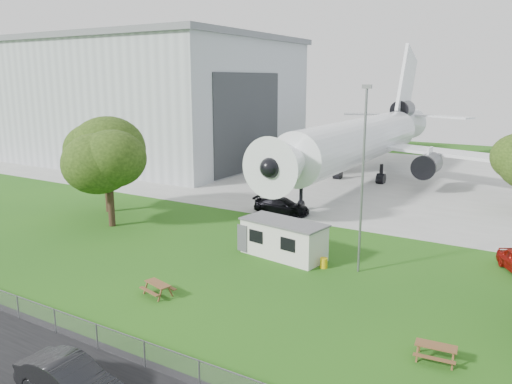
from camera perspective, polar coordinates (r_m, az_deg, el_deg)
The scene contains 14 objects.
ground at distance 32.63m, azimuth -6.14°, elevation -9.72°, with size 160.00×160.00×0.00m, color #2E6A17.
asphalt_strip at distance 24.72m, azimuth -25.63°, elevation -18.80°, with size 120.00×8.00×0.02m, color black.
concrete_apron at distance 65.79m, azimuth 14.16°, elevation 1.50°, with size 120.00×46.00×0.03m, color #B7B7B2.
hangar at distance 82.30m, azimuth -12.50°, elevation 10.37°, with size 43.00×31.00×18.55m.
airliner at distance 63.57m, azimuth 12.12°, elevation 6.02°, with size 46.36×47.73×17.69m.
site_cabin at distance 35.77m, azimuth 3.18°, elevation -5.37°, with size 6.92×3.61×2.62m.
picnic_west at distance 30.59m, azimuth -11.11°, elevation -11.48°, with size 1.80×1.50×0.76m, color brown, non-canonical shape.
picnic_east at distance 25.19m, azimuth 19.76°, elevation -17.65°, with size 1.80×1.50×0.76m, color brown, non-canonical shape.
fence at distance 26.46m, azimuth -19.11°, elevation -16.04°, with size 58.00×0.04×1.30m, color gray.
lamp_mast at distance 32.45m, azimuth 12.06°, elevation 1.04°, with size 0.16×0.16×12.00m, color slate.
tree_west_big at distance 48.95m, azimuth -16.89°, elevation 5.00°, with size 8.11×8.11×10.34m.
tree_west_small at distance 44.01m, azimuth -16.51°, elevation 2.92°, with size 6.16×6.16×8.40m.
car_centre_sedan at distance 22.33m, azimuth -20.54°, elevation -19.51°, with size 1.72×4.93×1.62m, color black.
car_apron_van at distance 47.09m, azimuth 2.95°, elevation -1.59°, with size 2.16×5.31×1.54m, color black.
Camera 1 is at (18.35, -23.94, 12.45)m, focal length 35.00 mm.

